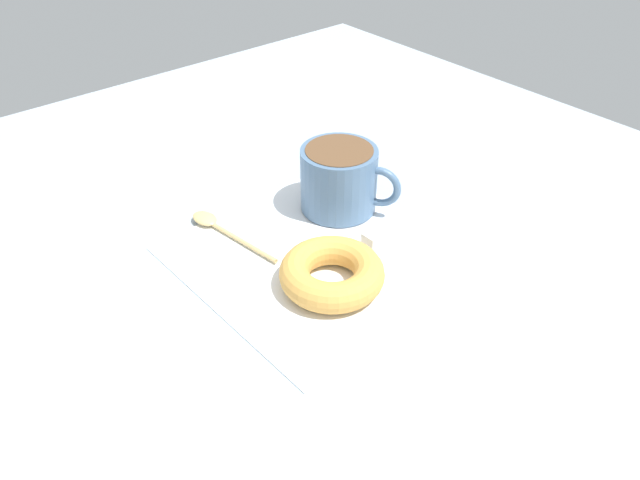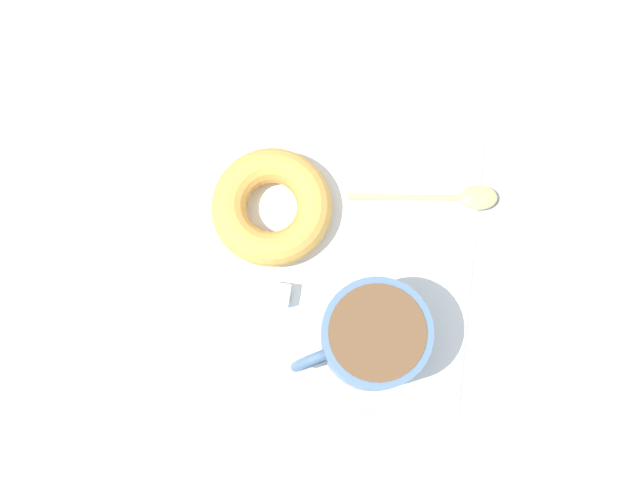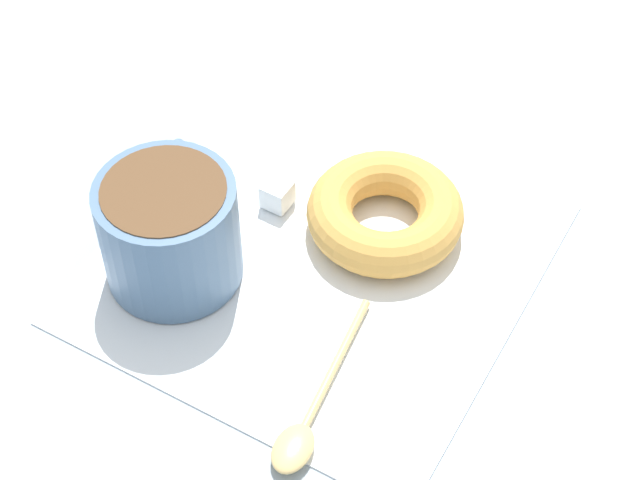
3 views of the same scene
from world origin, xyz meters
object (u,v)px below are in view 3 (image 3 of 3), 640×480
Objects in this scene: donut at (381,211)px; sugar_cube at (277,194)px; coffee_cup at (170,228)px; spoon at (306,422)px.

donut is 7.74cm from sugar_cube.
donut is (10.24, 10.64, -2.53)cm from coffee_cup.
spoon is at bearing -52.18° from sugar_cube.
donut is 5.71× the size of sugar_cube.
donut is at bearing 46.09° from coffee_cup.
coffee_cup is 14.98cm from donut.
coffee_cup is 15.95cm from spoon.
spoon is 7.21× the size of sugar_cube.
coffee_cup is 0.83× the size of spoon.
spoon is (4.02, -16.70, -1.22)cm from donut.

